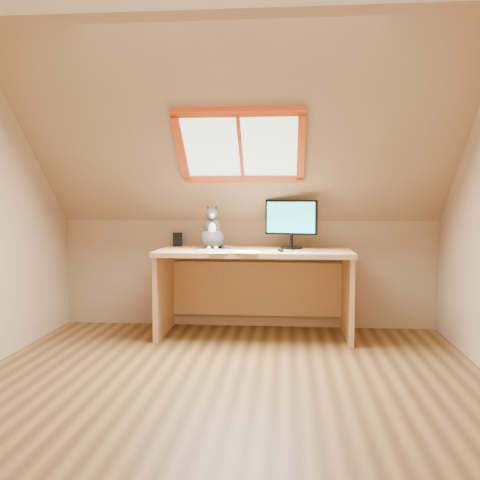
# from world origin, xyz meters

# --- Properties ---
(ground) EXTENTS (3.50, 3.50, 0.00)m
(ground) POSITION_xyz_m (0.00, 0.00, 0.00)
(ground) COLOR brown
(ground) RESTS_ON ground
(room_shell) EXTENTS (3.52, 3.52, 2.41)m
(room_shell) POSITION_xyz_m (0.00, -0.09, 1.43)
(room_shell) COLOR tan
(room_shell) RESTS_ON ground
(desk) EXTENTS (1.68, 0.73, 0.76)m
(desk) POSITION_xyz_m (0.09, 1.45, 0.53)
(desk) COLOR tan
(desk) RESTS_ON ground
(monitor) EXTENTS (0.46, 0.20, 0.43)m
(monitor) POSITION_xyz_m (0.41, 1.46, 1.01)
(monitor) COLOR black
(monitor) RESTS_ON desk
(cat) EXTENTS (0.25, 0.29, 0.39)m
(cat) POSITION_xyz_m (-0.28, 1.40, 0.90)
(cat) COLOR #383432
(cat) RESTS_ON desk
(desk_speaker) EXTENTS (0.10, 0.10, 0.13)m
(desk_speaker) POSITION_xyz_m (-0.64, 1.63, 0.83)
(desk_speaker) COLOR black
(desk_speaker) RESTS_ON desk
(graphics_tablet) EXTENTS (0.32, 0.24, 0.01)m
(graphics_tablet) POSITION_xyz_m (-0.21, 1.16, 0.77)
(graphics_tablet) COLOR #B2B2B7
(graphics_tablet) RESTS_ON desk
(mouse) EXTENTS (0.07, 0.10, 0.03)m
(mouse) POSITION_xyz_m (0.32, 1.19, 0.78)
(mouse) COLOR black
(mouse) RESTS_ON desk
(papers) EXTENTS (0.35, 0.30, 0.01)m
(papers) POSITION_xyz_m (-0.04, 1.12, 0.77)
(papers) COLOR white
(papers) RESTS_ON desk
(cables) EXTENTS (0.51, 0.26, 0.01)m
(cables) POSITION_xyz_m (0.44, 1.26, 0.77)
(cables) COLOR silver
(cables) RESTS_ON desk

